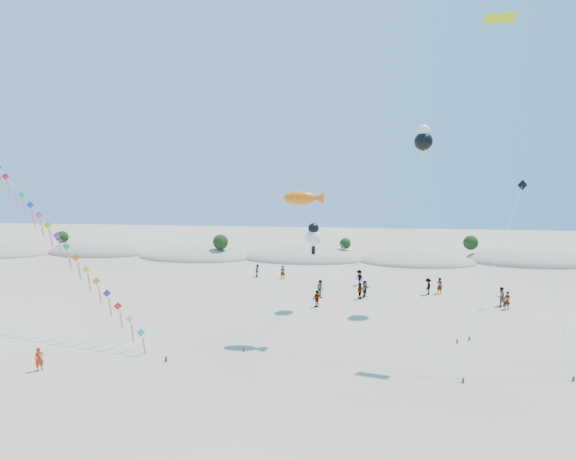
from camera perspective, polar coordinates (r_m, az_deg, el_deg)
The scene contains 10 objects.
ground at distance 28.05m, azimuth -5.31°, elevation -21.40°, with size 160.00×160.00×0.00m, color gray.
dune_ridge at distance 70.55m, azimuth 2.75°, elevation -3.28°, with size 145.30×11.49×5.57m.
kite_train at distance 48.47m, azimuth -29.66°, elevation 4.35°, with size 31.42×16.16×22.89m.
fish_kite at distance 37.62m, azimuth 1.94°, elevation 3.79°, with size 12.32×8.32×11.62m.
cartoon_kite_low at distance 45.53m, azimuth 3.02°, elevation -0.73°, with size 5.27×12.53×8.18m.
cartoon_kite_high at distance 47.76m, azimuth 15.77°, elevation 10.28°, with size 2.43×11.26×17.37m.
parafoil_kite at distance 40.60m, azimuth 24.05°, elevation 21.12°, with size 4.66×7.66×24.50m.
dark_kite at distance 49.13m, azimuth 24.85°, elevation 1.07°, with size 8.17×12.29×12.18m.
flyer_foreground at distance 37.07m, azimuth -27.39°, elevation -13.43°, with size 0.58×0.38×1.59m, color red.
beachgoers at distance 51.83m, azimuth 10.59°, elevation -6.62°, with size 26.42×12.66×1.90m.
Camera 1 is at (4.97, -23.99, 13.67)m, focal length 30.00 mm.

